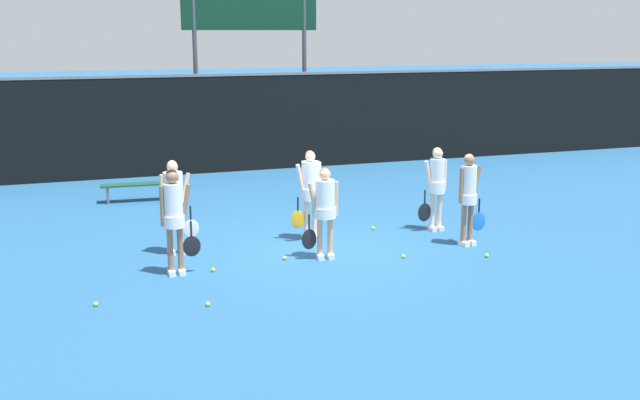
{
  "coord_description": "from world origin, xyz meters",
  "views": [
    {
      "loc": [
        -4.41,
        -12.85,
        4.03
      ],
      "look_at": [
        0.03,
        0.02,
        0.95
      ],
      "focal_mm": 42.0,
      "sensor_mm": 36.0,
      "label": 1
    }
  ],
  "objects": [
    {
      "name": "tennis_ball_2",
      "position": [
        1.28,
        -1.02,
        0.03
      ],
      "size": [
        0.07,
        0.07,
        0.07
      ],
      "primitive_type": "sphere",
      "color": "#CCE033",
      "rests_on": "ground_plane"
    },
    {
      "name": "player_4",
      "position": [
        0.07,
        0.73,
        1.06
      ],
      "size": [
        0.65,
        0.4,
        1.78
      ],
      "rotation": [
        0.0,
        0.0,
        0.21
      ],
      "color": "beige",
      "rests_on": "ground_plane"
    },
    {
      "name": "scoreboard",
      "position": [
        1.29,
        10.25,
        4.34
      ],
      "size": [
        4.25,
        0.15,
        5.49
      ],
      "color": "#515156",
      "rests_on": "ground_plane"
    },
    {
      "name": "tennis_ball_7",
      "position": [
        -0.8,
        -0.42,
        0.04
      ],
      "size": [
        0.07,
        0.07,
        0.07
      ],
      "primitive_type": "sphere",
      "color": "#CCE033",
      "rests_on": "ground_plane"
    },
    {
      "name": "tennis_ball_0",
      "position": [
        -2.55,
        -2.29,
        0.04
      ],
      "size": [
        0.07,
        0.07,
        0.07
      ],
      "primitive_type": "sphere",
      "color": "#CCE033",
      "rests_on": "ground_plane"
    },
    {
      "name": "player_5",
      "position": [
        2.74,
        0.56,
        1.01
      ],
      "size": [
        0.63,
        0.34,
        1.73
      ],
      "rotation": [
        0.0,
        0.0,
        -0.01
      ],
      "color": "beige",
      "rests_on": "ground_plane"
    },
    {
      "name": "tennis_ball_1",
      "position": [
        0.16,
        1.98,
        0.03
      ],
      "size": [
        0.07,
        0.07,
        0.07
      ],
      "primitive_type": "sphere",
      "color": "#CCE033",
      "rests_on": "ground_plane"
    },
    {
      "name": "fence_windscreen",
      "position": [
        0.0,
        8.48,
        1.44
      ],
      "size": [
        60.0,
        0.08,
        2.86
      ],
      "color": "black",
      "rests_on": "ground_plane"
    },
    {
      "name": "player_2",
      "position": [
        2.8,
        -0.62,
        1.04
      ],
      "size": [
        0.63,
        0.34,
        1.77
      ],
      "rotation": [
        0.0,
        0.0,
        0.17
      ],
      "color": "#8C664C",
      "rests_on": "ground_plane"
    },
    {
      "name": "bench_courtside",
      "position": [
        -2.78,
        5.34,
        0.38
      ],
      "size": [
        1.81,
        0.47,
        0.44
      ],
      "rotation": [
        0.0,
        0.0,
        -0.06
      ],
      "color": "#19472D",
      "rests_on": "ground_plane"
    },
    {
      "name": "tennis_ball_3",
      "position": [
        -2.15,
        -0.68,
        0.04
      ],
      "size": [
        0.07,
        0.07,
        0.07
      ],
      "primitive_type": "sphere",
      "color": "#CCE033",
      "rests_on": "ground_plane"
    },
    {
      "name": "tennis_ball_6",
      "position": [
        1.54,
        0.99,
        0.04
      ],
      "size": [
        0.07,
        0.07,
        0.07
      ],
      "primitive_type": "sphere",
      "color": "#CCE033",
      "rests_on": "ground_plane"
    },
    {
      "name": "player_3",
      "position": [
        -2.58,
        0.63,
        1.04
      ],
      "size": [
        0.69,
        0.41,
        1.75
      ],
      "rotation": [
        0.0,
        0.0,
        0.08
      ],
      "color": "beige",
      "rests_on": "ground_plane"
    },
    {
      "name": "player_1",
      "position": [
        -0.08,
        -0.56,
        0.99
      ],
      "size": [
        0.67,
        0.4,
        1.67
      ],
      "rotation": [
        0.0,
        0.0,
        -0.13
      ],
      "color": "tan",
      "rests_on": "ground_plane"
    },
    {
      "name": "tennis_ball_5",
      "position": [
        2.74,
        -1.48,
        0.04
      ],
      "size": [
        0.07,
        0.07,
        0.07
      ],
      "primitive_type": "sphere",
      "color": "#CCE033",
      "rests_on": "ground_plane"
    },
    {
      "name": "tennis_ball_8",
      "position": [
        -4.14,
        -1.74,
        0.04
      ],
      "size": [
        0.07,
        0.07,
        0.07
      ],
      "primitive_type": "sphere",
      "color": "#CCE033",
      "rests_on": "ground_plane"
    },
    {
      "name": "tennis_ball_4",
      "position": [
        0.65,
        1.07,
        0.03
      ],
      "size": [
        0.07,
        0.07,
        0.07
      ],
      "primitive_type": "sphere",
      "color": "#CCE033",
      "rests_on": "ground_plane"
    },
    {
      "name": "player_0",
      "position": [
        -2.76,
        -0.6,
        1.07
      ],
      "size": [
        0.65,
        0.36,
        1.81
      ],
      "rotation": [
        0.0,
        0.0,
        0.02
      ],
      "color": "#8C664C",
      "rests_on": "ground_plane"
    },
    {
      "name": "ground_plane",
      "position": [
        0.0,
        0.0,
        0.0
      ],
      "size": [
        140.0,
        140.0,
        0.0
      ],
      "primitive_type": "plane",
      "color": "#235684"
    }
  ]
}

